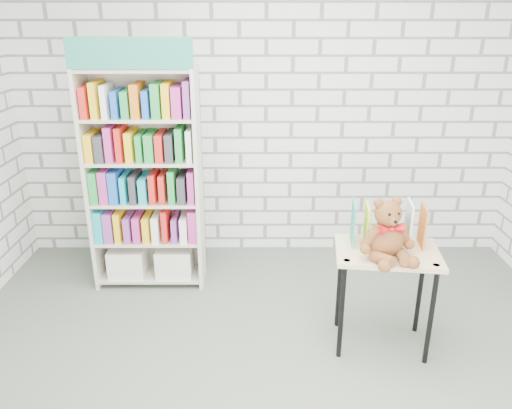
{
  "coord_description": "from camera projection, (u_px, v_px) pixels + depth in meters",
  "views": [
    {
      "loc": [
        -0.1,
        -2.48,
        2.17
      ],
      "look_at": [
        -0.09,
        0.95,
        0.86
      ],
      "focal_mm": 35.0,
      "sensor_mm": 36.0,
      "label": 1
    }
  ],
  "objects": [
    {
      "name": "ground",
      "position": [
        271.0,
        388.0,
        3.1
      ],
      "size": [
        4.5,
        4.5,
        0.0
      ],
      "primitive_type": "plane",
      "color": "#4D594B",
      "rests_on": "ground"
    },
    {
      "name": "room_shell",
      "position": [
        275.0,
        98.0,
        2.46
      ],
      "size": [
        4.52,
        4.02,
        2.81
      ],
      "color": "silver",
      "rests_on": "ground"
    },
    {
      "name": "bookshelf",
      "position": [
        145.0,
        179.0,
        4.03
      ],
      "size": [
        0.9,
        0.35,
        2.02
      ],
      "color": "beige",
      "rests_on": "ground"
    },
    {
      "name": "display_table",
      "position": [
        386.0,
        264.0,
        3.3
      ],
      "size": [
        0.72,
        0.54,
        0.72
      ],
      "color": "tan",
      "rests_on": "ground"
    },
    {
      "name": "table_books",
      "position": [
        387.0,
        224.0,
        3.31
      ],
      "size": [
        0.49,
        0.26,
        0.28
      ],
      "color": "teal",
      "rests_on": "display_table"
    },
    {
      "name": "teddy_bear",
      "position": [
        387.0,
        235.0,
        3.11
      ],
      "size": [
        0.36,
        0.35,
        0.4
      ],
      "color": "brown",
      "rests_on": "display_table"
    }
  ]
}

